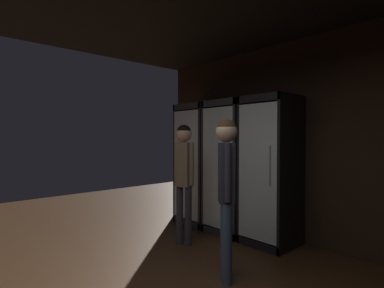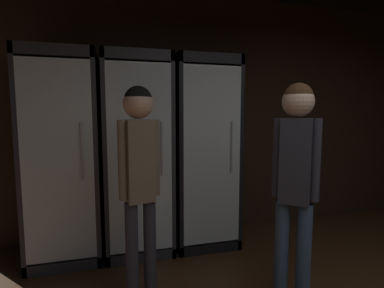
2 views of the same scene
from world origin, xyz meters
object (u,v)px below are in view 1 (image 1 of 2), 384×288
(cooler_far_left, at_px, (201,164))
(cooler_left, at_px, (233,168))
(cooler_center, at_px, (272,171))
(shopper_near, at_px, (184,167))
(shopper_far, at_px, (226,179))

(cooler_far_left, height_order, cooler_left, same)
(cooler_far_left, bearing_deg, cooler_center, -0.00)
(cooler_left, bearing_deg, shopper_near, -93.38)
(shopper_far, bearing_deg, cooler_far_left, 142.94)
(cooler_far_left, distance_m, shopper_far, 2.13)
(cooler_far_left, xyz_separation_m, cooler_center, (1.40, -0.00, -0.00))
(cooler_center, bearing_deg, shopper_near, -128.76)
(shopper_far, bearing_deg, shopper_near, 162.16)
(cooler_left, height_order, cooler_center, same)
(cooler_left, bearing_deg, cooler_far_left, -179.95)
(shopper_near, bearing_deg, cooler_far_left, 124.38)
(cooler_center, relative_size, shopper_near, 1.24)
(cooler_far_left, relative_size, shopper_far, 1.23)
(cooler_center, xyz_separation_m, shopper_far, (0.29, -1.28, 0.04))
(cooler_far_left, relative_size, cooler_center, 1.00)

